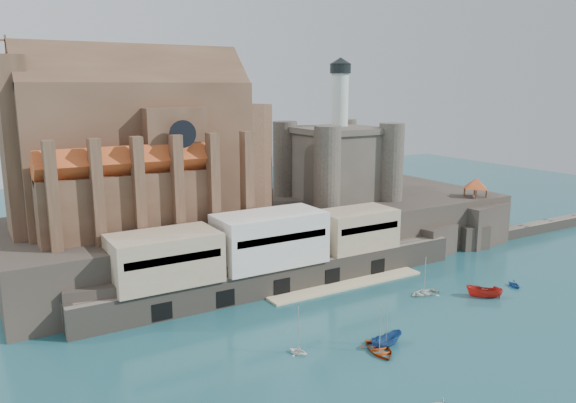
# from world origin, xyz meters

# --- Properties ---
(ground) EXTENTS (300.00, 300.00, 0.00)m
(ground) POSITION_xyz_m (0.00, 0.00, 0.00)
(ground) COLOR #184951
(ground) RESTS_ON ground
(promontory) EXTENTS (100.00, 36.00, 10.00)m
(promontory) POSITION_xyz_m (-0.19, 39.37, 4.92)
(promontory) COLOR #2A2420
(promontory) RESTS_ON ground
(quay) EXTENTS (70.00, 12.00, 13.05)m
(quay) POSITION_xyz_m (-10.19, 23.07, 6.07)
(quay) COLOR #685F53
(quay) RESTS_ON ground
(church) EXTENTS (47.00, 25.93, 30.51)m
(church) POSITION_xyz_m (-24.13, 41.85, 22.13)
(church) COLOR #513726
(church) RESTS_ON promontory
(castle_keep) EXTENTS (21.20, 21.20, 29.30)m
(castle_keep) POSITION_xyz_m (16.08, 41.08, 18.31)
(castle_keep) COLOR #443E36
(castle_keep) RESTS_ON promontory
(rock_outcrop) EXTENTS (14.50, 10.50, 8.70)m
(rock_outcrop) POSITION_xyz_m (42.00, 25.84, 4.02)
(rock_outcrop) COLOR #2A2420
(rock_outcrop) RESTS_ON ground
(pavilion) EXTENTS (6.40, 6.40, 5.40)m
(pavilion) POSITION_xyz_m (42.00, 26.00, 12.73)
(pavilion) COLOR #513726
(pavilion) RESTS_ON rock_outcrop
(breakwater) EXTENTS (40.00, 3.00, 2.40)m
(breakwater) POSITION_xyz_m (66.00, 24.00, 0.00)
(breakwater) COLOR #685F53
(breakwater) RESTS_ON ground
(boat_0) EXTENTS (4.29, 2.23, 5.77)m
(boat_0) POSITION_xyz_m (-9.09, -3.78, 0.00)
(boat_0) COLOR #A53309
(boat_0) RESTS_ON ground
(boat_2) EXTENTS (2.07, 2.02, 5.11)m
(boat_2) POSITION_xyz_m (-7.23, -2.91, 0.00)
(boat_2) COLOR #214C8B
(boat_2) RESTS_ON ground
(boat_4) EXTENTS (2.76, 2.31, 2.75)m
(boat_4) POSITION_xyz_m (-18.34, 1.08, 0.00)
(boat_4) COLOR white
(boat_4) RESTS_ON ground
(boat_5) EXTENTS (3.07, 3.07, 5.70)m
(boat_5) POSITION_xyz_m (17.72, 2.24, 0.00)
(boat_5) COLOR red
(boat_5) RESTS_ON ground
(boat_6) EXTENTS (1.15, 3.78, 5.27)m
(boat_6) POSITION_xyz_m (10.34, 8.14, 0.00)
(boat_6) COLOR silver
(boat_6) RESTS_ON ground
(boat_7) EXTENTS (2.86, 2.12, 2.97)m
(boat_7) POSITION_xyz_m (25.98, 2.90, 0.00)
(boat_7) COLOR #295CA0
(boat_7) RESTS_ON ground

